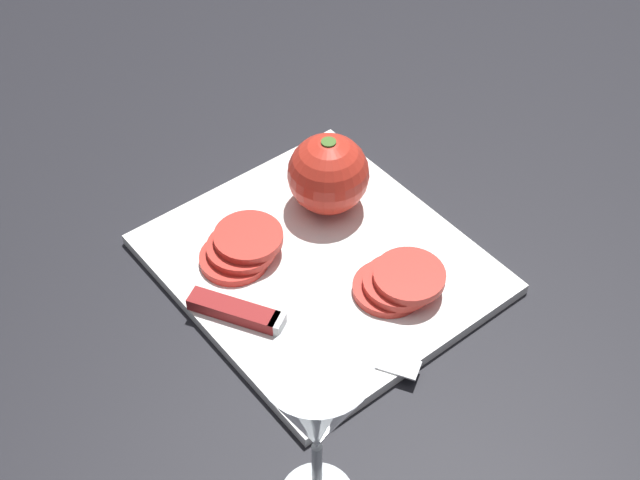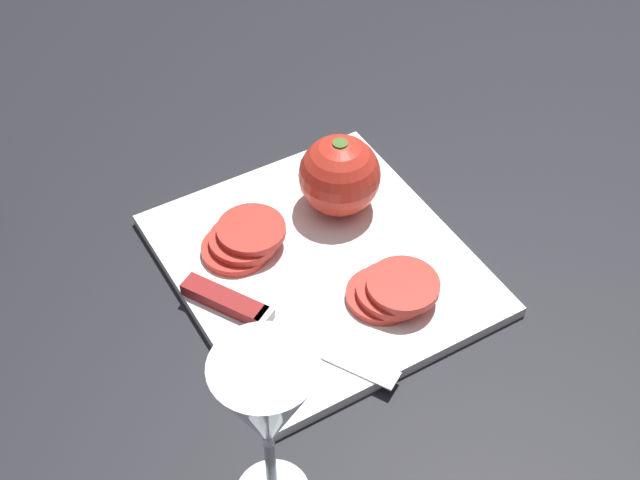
% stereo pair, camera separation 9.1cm
% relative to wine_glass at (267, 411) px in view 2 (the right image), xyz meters
% --- Properties ---
extents(ground_plane, '(3.00, 3.00, 0.00)m').
position_rel_wine_glass_xyz_m(ground_plane, '(0.11, -0.15, -0.13)').
color(ground_plane, black).
extents(cutting_board, '(0.32, 0.29, 0.01)m').
position_rel_wine_glass_xyz_m(cutting_board, '(0.21, -0.17, -0.12)').
color(cutting_board, white).
rests_on(cutting_board, ground_plane).
extents(wine_glass, '(0.08, 0.08, 0.18)m').
position_rel_wine_glass_xyz_m(wine_glass, '(0.00, 0.00, 0.00)').
color(wine_glass, silver).
rests_on(wine_glass, ground_plane).
extents(whole_tomato, '(0.09, 0.09, 0.09)m').
position_rel_wine_glass_xyz_m(whole_tomato, '(0.27, -0.23, -0.07)').
color(whole_tomato, red).
rests_on(whole_tomato, cutting_board).
extents(knife, '(0.22, 0.14, 0.01)m').
position_rel_wine_glass_xyz_m(knife, '(0.18, -0.07, -0.11)').
color(knife, silver).
rests_on(knife, cutting_board).
extents(tomato_slice_stack_near, '(0.09, 0.09, 0.03)m').
position_rel_wine_glass_xyz_m(tomato_slice_stack_near, '(0.12, -0.20, -0.10)').
color(tomato_slice_stack_near, red).
rests_on(tomato_slice_stack_near, cutting_board).
extents(tomato_slice_stack_far, '(0.07, 0.09, 0.03)m').
position_rel_wine_glass_xyz_m(tomato_slice_stack_far, '(0.26, -0.11, -0.10)').
color(tomato_slice_stack_far, red).
rests_on(tomato_slice_stack_far, cutting_board).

